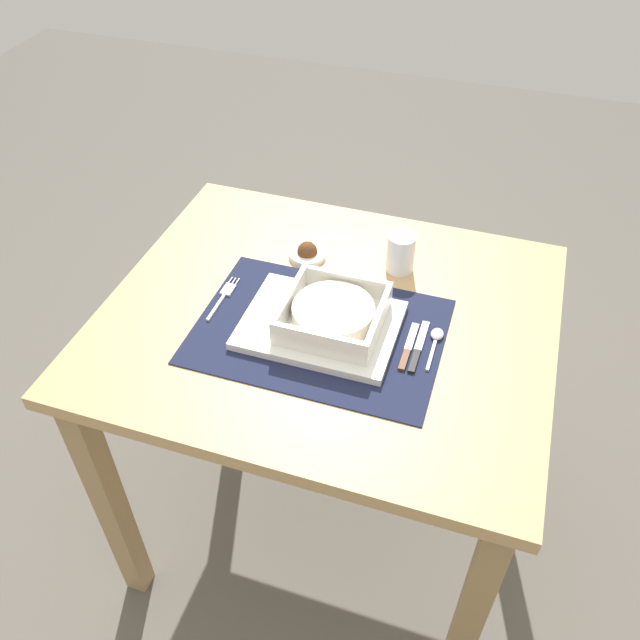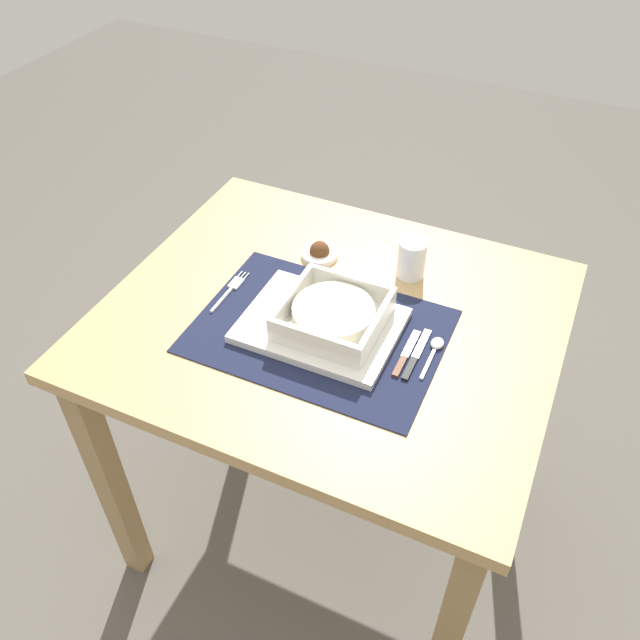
# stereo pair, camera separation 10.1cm
# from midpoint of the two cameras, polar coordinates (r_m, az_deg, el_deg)

# --- Properties ---
(ground_plane) EXTENTS (6.00, 6.00, 0.00)m
(ground_plane) POSITION_cam_midpoint_polar(r_m,az_deg,el_deg) (1.86, -1.12, -16.67)
(ground_plane) COLOR #59544C
(dining_table) EXTENTS (0.87, 0.74, 0.74)m
(dining_table) POSITION_cam_midpoint_polar(r_m,az_deg,el_deg) (1.36, -1.47, -3.09)
(dining_table) COLOR tan
(dining_table) RESTS_ON ground
(placemat) EXTENTS (0.46, 0.33, 0.00)m
(placemat) POSITION_cam_midpoint_polar(r_m,az_deg,el_deg) (1.24, -2.32, -1.06)
(placemat) COLOR #191E38
(placemat) RESTS_ON dining_table
(serving_plate) EXTENTS (0.29, 0.22, 0.02)m
(serving_plate) POSITION_cam_midpoint_polar(r_m,az_deg,el_deg) (1.24, -2.12, -0.58)
(serving_plate) COLOR white
(serving_plate) RESTS_ON placemat
(porridge_bowl) EXTENTS (0.18, 0.18, 0.05)m
(porridge_bowl) POSITION_cam_midpoint_polar(r_m,az_deg,el_deg) (1.22, -1.21, 0.40)
(porridge_bowl) COLOR white
(porridge_bowl) RESTS_ON serving_plate
(fork) EXTENTS (0.02, 0.14, 0.00)m
(fork) POSITION_cam_midpoint_polar(r_m,az_deg,el_deg) (1.33, -10.45, 2.09)
(fork) COLOR silver
(fork) RESTS_ON placemat
(spoon) EXTENTS (0.02, 0.11, 0.01)m
(spoon) POSITION_cam_midpoint_polar(r_m,az_deg,el_deg) (1.23, 7.76, -1.69)
(spoon) COLOR silver
(spoon) RESTS_ON placemat
(butter_knife) EXTENTS (0.01, 0.14, 0.01)m
(butter_knife) POSITION_cam_midpoint_polar(r_m,az_deg,el_deg) (1.21, 6.16, -2.66)
(butter_knife) COLOR black
(butter_knife) RESTS_ON placemat
(bread_knife) EXTENTS (0.01, 0.13, 0.01)m
(bread_knife) POSITION_cam_midpoint_polar(r_m,az_deg,el_deg) (1.20, 5.28, -2.63)
(bread_knife) COLOR #59331E
(bread_knife) RESTS_ON placemat
(drinking_glass) EXTENTS (0.06, 0.06, 0.08)m
(drinking_glass) POSITION_cam_midpoint_polar(r_m,az_deg,el_deg) (1.37, 4.94, 5.60)
(drinking_glass) COLOR white
(drinking_glass) RESTS_ON dining_table
(condiment_saucer) EXTENTS (0.08, 0.08, 0.04)m
(condiment_saucer) POSITION_cam_midpoint_polar(r_m,az_deg,el_deg) (1.41, -3.16, 5.78)
(condiment_saucer) COLOR white
(condiment_saucer) RESTS_ON dining_table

